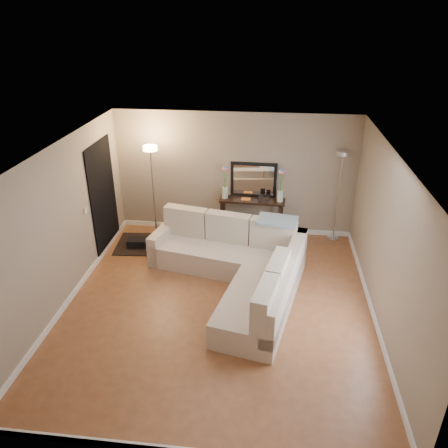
# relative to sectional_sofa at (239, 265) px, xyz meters

# --- Properties ---
(floor) EXTENTS (5.00, 5.50, 0.01)m
(floor) POSITION_rel_sectional_sofa_xyz_m (-0.28, -0.70, -0.37)
(floor) COLOR #965A36
(floor) RESTS_ON ground
(ceiling) EXTENTS (5.00, 5.50, 0.01)m
(ceiling) POSITION_rel_sectional_sofa_xyz_m (-0.28, -0.70, 2.24)
(ceiling) COLOR white
(ceiling) RESTS_ON ground
(wall_back) EXTENTS (5.00, 0.02, 2.60)m
(wall_back) POSITION_rel_sectional_sofa_xyz_m (-0.28, 2.06, 0.93)
(wall_back) COLOR gray
(wall_back) RESTS_ON ground
(wall_front) EXTENTS (5.00, 0.02, 2.60)m
(wall_front) POSITION_rel_sectional_sofa_xyz_m (-0.28, -3.46, 0.93)
(wall_front) COLOR gray
(wall_front) RESTS_ON ground
(wall_left) EXTENTS (0.02, 5.50, 2.60)m
(wall_left) POSITION_rel_sectional_sofa_xyz_m (-2.79, -0.70, 0.93)
(wall_left) COLOR gray
(wall_left) RESTS_ON ground
(wall_right) EXTENTS (0.02, 5.50, 2.60)m
(wall_right) POSITION_rel_sectional_sofa_xyz_m (2.23, -0.70, 0.93)
(wall_right) COLOR gray
(wall_right) RESTS_ON ground
(baseboard_back) EXTENTS (5.00, 0.03, 0.10)m
(baseboard_back) POSITION_rel_sectional_sofa_xyz_m (-0.28, 2.04, -0.32)
(baseboard_back) COLOR white
(baseboard_back) RESTS_ON ground
(baseboard_left) EXTENTS (0.03, 5.50, 0.10)m
(baseboard_left) POSITION_rel_sectional_sofa_xyz_m (-2.76, -0.70, -0.32)
(baseboard_left) COLOR white
(baseboard_left) RESTS_ON ground
(baseboard_right) EXTENTS (0.03, 5.50, 0.10)m
(baseboard_right) POSITION_rel_sectional_sofa_xyz_m (2.21, -0.70, -0.32)
(baseboard_right) COLOR white
(baseboard_right) RESTS_ON ground
(doorway) EXTENTS (0.02, 1.20, 2.20)m
(doorway) POSITION_rel_sectional_sofa_xyz_m (-2.76, 1.00, 0.73)
(doorway) COLOR black
(doorway) RESTS_ON ground
(switch_plate) EXTENTS (0.02, 0.08, 0.12)m
(switch_plate) POSITION_rel_sectional_sofa_xyz_m (-2.76, 0.15, 0.83)
(switch_plate) COLOR white
(switch_plate) RESTS_ON ground
(sectional_sofa) EXTENTS (2.96, 3.24, 0.99)m
(sectional_sofa) POSITION_rel_sectional_sofa_xyz_m (0.00, 0.00, 0.00)
(sectional_sofa) COLOR beige
(sectional_sofa) RESTS_ON floor
(throw_blanket) EXTENTS (0.77, 0.52, 0.09)m
(throw_blanket) POSITION_rel_sectional_sofa_xyz_m (0.64, 0.58, 0.62)
(throw_blanket) COLOR #7F95A4
(throw_blanket) RESTS_ON sectional_sofa
(console_table) EXTENTS (1.38, 0.43, 0.84)m
(console_table) POSITION_rel_sectional_sofa_xyz_m (0.03, 1.85, 0.10)
(console_table) COLOR black
(console_table) RESTS_ON floor
(leaning_mirror) EXTENTS (0.96, 0.09, 0.75)m
(leaning_mirror) POSITION_rel_sectional_sofa_xyz_m (0.12, 2.02, 0.84)
(leaning_mirror) COLOR black
(leaning_mirror) RESTS_ON console_table
(table_decor) EXTENTS (0.58, 0.13, 0.14)m
(table_decor) POSITION_rel_sectional_sofa_xyz_m (0.11, 1.81, 0.49)
(table_decor) COLOR orange
(table_decor) RESTS_ON console_table
(flower_vase_left) EXTENTS (0.16, 0.13, 0.72)m
(flower_vase_left) POSITION_rel_sectional_sofa_xyz_m (-0.46, 1.88, 0.76)
(flower_vase_left) COLOR silver
(flower_vase_left) RESTS_ON console_table
(flower_vase_right) EXTENTS (0.16, 0.13, 0.72)m
(flower_vase_right) POSITION_rel_sectional_sofa_xyz_m (0.69, 1.82, 0.76)
(flower_vase_right) COLOR silver
(flower_vase_right) RESTS_ON console_table
(floor_lamp_lit) EXTENTS (0.30, 0.30, 2.00)m
(floor_lamp_lit) POSITION_rel_sectional_sofa_xyz_m (-1.91, 1.57, 1.04)
(floor_lamp_lit) COLOR silver
(floor_lamp_lit) RESTS_ON floor
(floor_lamp_unlit) EXTENTS (0.29, 0.29, 1.94)m
(floor_lamp_unlit) POSITION_rel_sectional_sofa_xyz_m (1.86, 1.87, 1.00)
(floor_lamp_unlit) COLOR silver
(floor_lamp_unlit) RESTS_ON floor
(charcoal_rug) EXTENTS (1.38, 1.08, 0.02)m
(charcoal_rug) POSITION_rel_sectional_sofa_xyz_m (-1.98, 1.18, -0.36)
(charcoal_rug) COLOR black
(charcoal_rug) RESTS_ON floor
(black_bag) EXTENTS (0.39, 0.29, 0.24)m
(black_bag) POSITION_rel_sectional_sofa_xyz_m (-2.18, 1.06, -0.31)
(black_bag) COLOR black
(black_bag) RESTS_ON charcoal_rug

